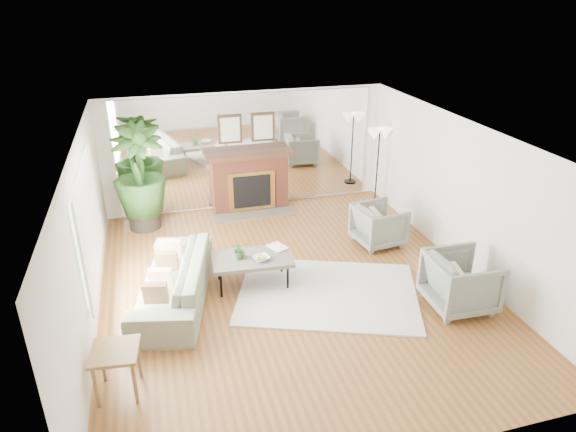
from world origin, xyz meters
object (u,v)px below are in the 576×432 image
object	(u,v)px
potted_ficus	(139,175)
side_table	(115,357)
armchair_back	(379,225)
floor_lamp	(379,140)
coffee_table	(252,259)
armchair_front	(461,282)
fireplace	(250,180)
sofa	(173,281)

from	to	relation	value
potted_ficus	side_table	bearing A→B (deg)	-95.07
armchair_back	floor_lamp	xyz separation A→B (m)	(0.72, 1.73, 1.09)
coffee_table	potted_ficus	xyz separation A→B (m)	(-1.63, 2.70, 0.66)
armchair_front	floor_lamp	distance (m)	4.12
fireplace	armchair_back	size ratio (longest dim) A/B	2.42
potted_ficus	armchair_back	bearing A→B (deg)	-24.38
armchair_back	side_table	distance (m)	5.37
side_table	potted_ficus	bearing A→B (deg)	84.93
floor_lamp	coffee_table	bearing A→B (deg)	-142.68
fireplace	sofa	world-z (taller)	fireplace
floor_lamp	armchair_front	bearing A→B (deg)	-96.13
armchair_front	floor_lamp	xyz separation A→B (m)	(0.43, 3.97, 1.04)
coffee_table	floor_lamp	bearing A→B (deg)	37.32
fireplace	sofa	size ratio (longest dim) A/B	0.84
sofa	potted_ficus	bearing A→B (deg)	-159.14
sofa	potted_ficus	world-z (taller)	potted_ficus
armchair_front	floor_lamp	size ratio (longest dim) A/B	0.55
side_table	floor_lamp	world-z (taller)	floor_lamp
coffee_table	armchair_front	size ratio (longest dim) A/B	1.39
sofa	armchair_back	bearing A→B (deg)	116.87
coffee_table	armchair_front	world-z (taller)	armchair_front
coffee_table	armchair_back	distance (m)	2.70
fireplace	armchair_back	bearing A→B (deg)	-48.85
potted_ficus	floor_lamp	xyz separation A→B (m)	(4.94, -0.18, 0.35)
sofa	armchair_back	size ratio (longest dim) A/B	2.88
fireplace	floor_lamp	world-z (taller)	fireplace
sofa	armchair_front	world-z (taller)	armchair_front
coffee_table	floor_lamp	distance (m)	4.28
fireplace	potted_ficus	xyz separation A→B (m)	(-2.24, -0.35, 0.47)
potted_ficus	armchair_front	bearing A→B (deg)	-42.59
side_table	fireplace	bearing A→B (deg)	62.00
armchair_front	potted_ficus	bearing A→B (deg)	49.40
armchair_back	floor_lamp	distance (m)	2.17
coffee_table	potted_ficus	size ratio (longest dim) A/B	0.63
coffee_table	side_table	distance (m)	2.81
armchair_back	potted_ficus	xyz separation A→B (m)	(-4.22, 1.91, 0.74)
potted_ficus	coffee_table	bearing A→B (deg)	-58.83
fireplace	sofa	bearing A→B (deg)	-120.44
coffee_table	sofa	bearing A→B (deg)	-174.09
sofa	coffee_table	bearing A→B (deg)	109.33
coffee_table	floor_lamp	xyz separation A→B (m)	(3.31, 2.52, 1.01)
side_table	potted_ficus	world-z (taller)	potted_ficus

